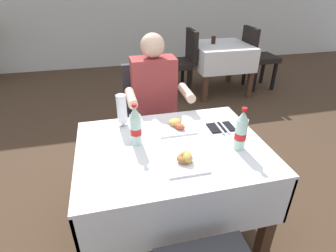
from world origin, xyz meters
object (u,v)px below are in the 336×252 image
at_px(main_dining_table, 172,168).
at_px(cola_bottle_primary, 241,131).
at_px(seated_diner_far, 155,102).
at_px(chair_far_diner_seat, 149,114).
at_px(cola_bottle_secondary, 136,127).
at_px(beer_glass_left, 122,111).
at_px(napkin_cutlery_set, 221,127).
at_px(plate_far_diner, 175,125).
at_px(background_chair_left, 181,59).
at_px(background_table_tumbler, 213,40).
at_px(background_dining_table, 220,57).
at_px(background_chair_right, 257,54).
at_px(plate_near_camera, 185,160).

distance_m(main_dining_table, cola_bottle_primary, 0.49).
distance_m(main_dining_table, seated_diner_far, 0.73).
height_order(chair_far_diner_seat, cola_bottle_secondary, cola_bottle_secondary).
xyz_separation_m(beer_glass_left, napkin_cutlery_set, (0.64, -0.18, -0.11)).
distance_m(plate_far_diner, napkin_cutlery_set, 0.31).
height_order(chair_far_diner_seat, background_chair_left, same).
bearing_deg(napkin_cutlery_set, background_table_tumbler, 69.30).
bearing_deg(plate_far_diner, cola_bottle_secondary, -153.74).
bearing_deg(seated_diner_far, cola_bottle_primary, -67.62).
height_order(beer_glass_left, cola_bottle_secondary, cola_bottle_secondary).
bearing_deg(plate_far_diner, background_dining_table, 59.89).
height_order(main_dining_table, background_chair_right, background_chair_right).
distance_m(main_dining_table, napkin_cutlery_set, 0.44).
xyz_separation_m(chair_far_diner_seat, cola_bottle_primary, (0.38, -0.94, 0.30)).
height_order(napkin_cutlery_set, background_chair_left, background_chair_left).
bearing_deg(napkin_cutlery_set, cola_bottle_secondary, -174.08).
bearing_deg(beer_glass_left, napkin_cutlery_set, -15.62).
bearing_deg(background_table_tumbler, chair_far_diner_seat, -126.69).
height_order(cola_bottle_secondary, napkin_cutlery_set, cola_bottle_secondary).
relative_size(seated_diner_far, cola_bottle_secondary, 4.76).
bearing_deg(main_dining_table, beer_glass_left, 130.23).
distance_m(seated_diner_far, cola_bottle_secondary, 0.70).
relative_size(chair_far_diner_seat, napkin_cutlery_set, 5.09).
xyz_separation_m(seated_diner_far, plate_far_diner, (0.04, -0.50, 0.04)).
bearing_deg(cola_bottle_primary, chair_far_diner_seat, 111.96).
relative_size(plate_far_diner, background_chair_right, 0.26).
xyz_separation_m(seated_diner_far, background_chair_right, (1.98, 1.77, -0.16)).
xyz_separation_m(beer_glass_left, cola_bottle_secondary, (0.06, -0.24, 0.00)).
relative_size(chair_far_diner_seat, plate_near_camera, 4.26).
xyz_separation_m(main_dining_table, background_chair_right, (2.02, 2.48, -0.01)).
xyz_separation_m(napkin_cutlery_set, background_chair_right, (1.64, 2.35, -0.19)).
height_order(chair_far_diner_seat, background_chair_right, same).
height_order(chair_far_diner_seat, seated_diner_far, seated_diner_far).
bearing_deg(main_dining_table, background_chair_right, 50.86).
xyz_separation_m(plate_near_camera, napkin_cutlery_set, (0.35, 0.32, -0.02)).
relative_size(main_dining_table, beer_glass_left, 4.99).
bearing_deg(plate_near_camera, cola_bottle_primary, 10.42).
xyz_separation_m(beer_glass_left, cola_bottle_primary, (0.64, -0.43, 0.00)).
bearing_deg(main_dining_table, plate_far_diner, 69.97).
bearing_deg(background_dining_table, cola_bottle_primary, -111.32).
distance_m(napkin_cutlery_set, background_chair_right, 2.87).
relative_size(main_dining_table, background_chair_left, 1.16).
bearing_deg(seated_diner_far, cola_bottle_secondary, -110.55).
bearing_deg(napkin_cutlery_set, seated_diner_far, 120.30).
relative_size(beer_glass_left, background_dining_table, 0.27).
bearing_deg(background_table_tumbler, plate_near_camera, -114.78).
distance_m(chair_far_diner_seat, plate_near_camera, 1.03).
height_order(plate_far_diner, background_dining_table, plate_far_diner).
bearing_deg(chair_far_diner_seat, plate_near_camera, -88.48).
bearing_deg(background_table_tumbler, cola_bottle_secondary, -121.05).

